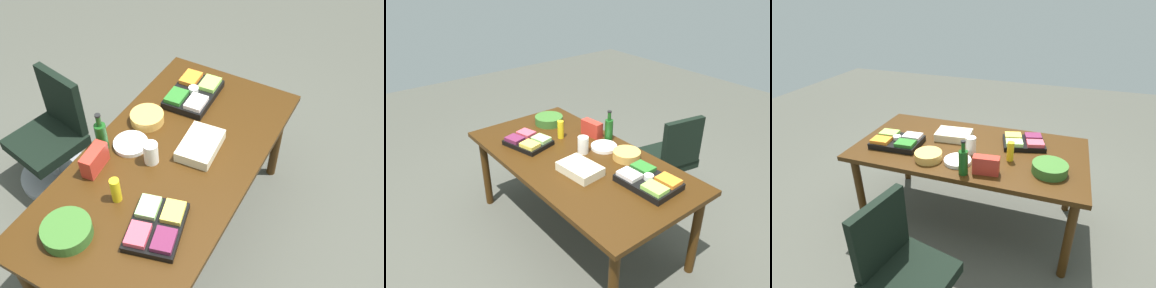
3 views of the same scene
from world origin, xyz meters
The scene contains 13 objects.
ground_plane centered at (0.00, 0.00, 0.00)m, with size 10.00×10.00×0.00m, color #48483F.
conference_table centered at (0.00, 0.00, 0.70)m, with size 1.99×1.03×0.78m.
office_chair centered at (-0.08, -1.10, 0.34)m, with size 0.57×0.57×0.91m.
chip_bag_red centered at (0.25, -0.36, 0.85)m, with size 0.20×0.08×0.14m, color #B62F23.
mustard_bottle centered at (0.38, -0.11, 0.86)m, with size 0.06×0.06×0.16m, color yellow.
sheet_cake centered at (-0.19, 0.13, 0.82)m, with size 0.32×0.22×0.07m, color beige.
chip_bowl centered at (-0.25, -0.31, 0.81)m, with size 0.22×0.22×0.07m, color gold.
fruit_platter centered at (0.44, 0.19, 0.81)m, with size 0.42×0.36×0.07m.
wine_bottle centered at (0.09, -0.42, 0.89)m, with size 0.09×0.09×0.28m.
veggie_tray centered at (-0.62, -0.16, 0.82)m, with size 0.43×0.32×0.09m.
mayo_jar centered at (0.04, -0.09, 0.85)m, with size 0.09×0.09×0.15m, color white.
salad_bowl centered at (0.70, -0.20, 0.82)m, with size 0.27×0.27×0.08m, color #356526.
paper_plate_stack centered at (-0.01, -0.28, 0.80)m, with size 0.22×0.22×0.03m, color white.
Camera 1 is at (1.53, 1.00, 2.79)m, focal length 41.39 mm.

